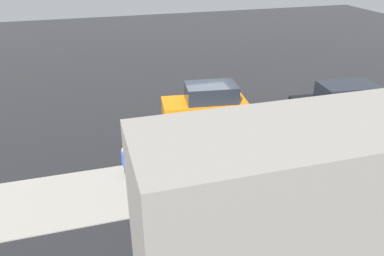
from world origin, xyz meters
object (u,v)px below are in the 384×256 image
parked_sedan (340,104)px  sign_post (162,148)px  fire_hydrant (156,160)px  pedestrian (125,160)px  moving_hatchback (206,106)px

parked_sedan → sign_post: bearing=16.4°
fire_hydrant → pedestrian: size_ratio=0.66×
pedestrian → sign_post: (-1.19, 1.04, 0.90)m
moving_hatchback → sign_post: bearing=54.7°
fire_hydrant → sign_post: sign_post is taller
pedestrian → sign_post: bearing=138.9°
fire_hydrant → moving_hatchback: bearing=-134.4°
parked_sedan → pedestrian: 10.52m
parked_sedan → sign_post: size_ratio=1.85×
moving_hatchback → fire_hydrant: bearing=45.6°
parked_sedan → fire_hydrant: (9.24, 1.58, -0.60)m
moving_hatchback → pedestrian: bearing=37.4°
fire_hydrant → sign_post: (-0.04, 1.12, 1.18)m
moving_hatchback → parked_sedan: (-6.19, 1.54, -0.03)m
pedestrian → sign_post: size_ratio=0.51×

